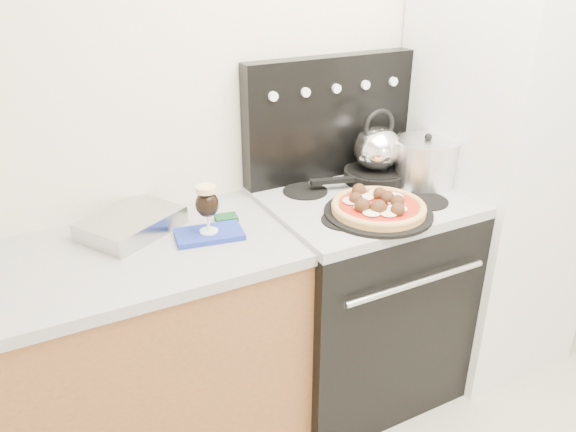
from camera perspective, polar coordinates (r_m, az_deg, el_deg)
room_shell at (r=1.47m, az=25.65°, el=0.86°), size 3.52×3.01×2.52m
base_cabinet at (r=2.17m, az=-19.31°, el=-15.44°), size 1.45×0.60×0.86m
countertop at (r=1.92m, az=-21.23°, el=-5.14°), size 1.48×0.63×0.04m
stove_body at (r=2.46m, az=7.05°, el=-8.35°), size 0.76×0.65×0.88m
cooktop at (r=2.24m, az=7.67°, el=1.50°), size 0.76×0.65×0.04m
backguard at (r=2.36m, az=4.21°, el=9.93°), size 0.76×0.08×0.50m
fridge at (r=2.65m, az=20.65°, el=5.08°), size 0.64×0.68×1.90m
foil_sheet at (r=2.04m, az=-15.64°, el=-0.74°), size 0.40×0.37×0.06m
oven_mitt at (r=1.96m, az=-8.02°, el=-1.85°), size 0.25×0.17×0.02m
beer_glass at (r=1.92m, az=-8.19°, el=0.71°), size 0.10×0.10×0.17m
pizza_pan at (r=2.08m, az=9.14°, el=0.32°), size 0.47×0.47×0.01m
pizza at (r=2.07m, az=9.20°, el=1.09°), size 0.41×0.41×0.05m
skillet at (r=2.38m, az=8.88°, el=4.12°), size 0.33×0.33×0.05m
tea_kettle at (r=2.34m, az=9.10°, el=7.12°), size 0.23×0.23×0.22m
stock_pot at (r=2.37m, az=13.79°, el=5.24°), size 0.25×0.25×0.18m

